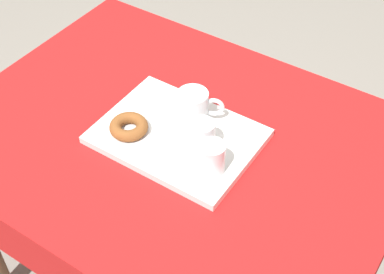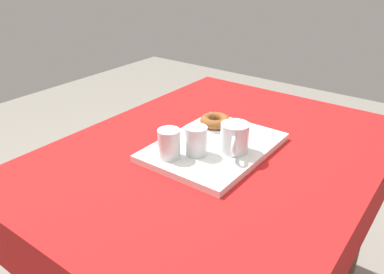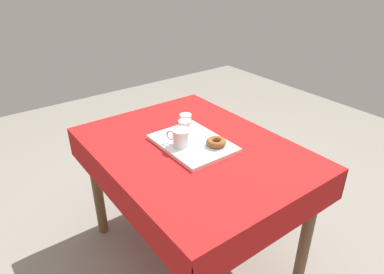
# 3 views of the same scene
# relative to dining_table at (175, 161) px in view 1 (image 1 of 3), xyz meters

# --- Properties ---
(dining_table) EXTENTS (1.23, 0.94, 0.78)m
(dining_table) POSITION_rel_dining_table_xyz_m (0.00, 0.00, 0.00)
(dining_table) COLOR red
(dining_table) RESTS_ON ground
(serving_tray) EXTENTS (0.43, 0.32, 0.02)m
(serving_tray) POSITION_rel_dining_table_xyz_m (-0.01, 0.01, 0.11)
(serving_tray) COLOR white
(serving_tray) RESTS_ON dining_table
(tea_mug_left) EXTENTS (0.12, 0.09, 0.09)m
(tea_mug_left) POSITION_rel_dining_table_xyz_m (-0.02, -0.07, 0.17)
(tea_mug_left) COLOR white
(tea_mug_left) RESTS_ON serving_tray
(water_glass_near) EXTENTS (0.07, 0.07, 0.09)m
(water_glass_near) POSITION_rel_dining_table_xyz_m (-0.10, 0.02, 0.17)
(water_glass_near) COLOR white
(water_glass_near) RESTS_ON serving_tray
(water_glass_far) EXTENTS (0.07, 0.07, 0.09)m
(water_glass_far) POSITION_rel_dining_table_xyz_m (-0.16, 0.07, 0.16)
(water_glass_far) COLOR white
(water_glass_far) RESTS_ON serving_tray
(donut_plate_left) EXTENTS (0.11, 0.11, 0.01)m
(donut_plate_left) POSITION_rel_dining_table_xyz_m (0.10, 0.08, 0.13)
(donut_plate_left) COLOR silver
(donut_plate_left) RESTS_ON serving_tray
(sugar_donut_left) EXTENTS (0.11, 0.11, 0.03)m
(sugar_donut_left) POSITION_rel_dining_table_xyz_m (0.10, 0.08, 0.15)
(sugar_donut_left) COLOR brown
(sugar_donut_left) RESTS_ON donut_plate_left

